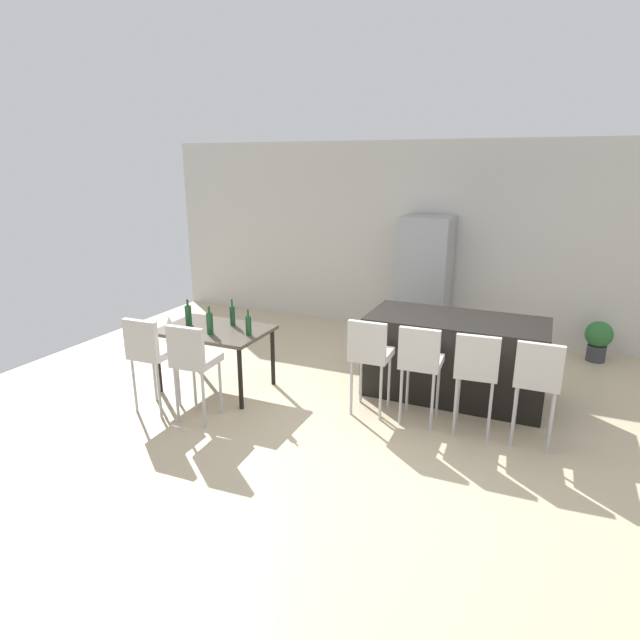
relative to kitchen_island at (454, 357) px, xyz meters
name	(u,v)px	position (x,y,z in m)	size (l,w,h in m)	color
ground_plane	(404,417)	(-0.35, -0.78, -0.46)	(10.00, 10.00, 0.00)	#C6B28E
back_wall	(463,241)	(-0.35, 2.32, 0.99)	(10.00, 0.12, 2.90)	beige
kitchen_island	(454,357)	(0.00, 0.00, 0.00)	(1.95, 0.92, 0.92)	black
bar_chair_left	(370,352)	(-0.73, -0.84, 0.24)	(0.41, 0.41, 1.05)	beige
bar_chair_middle	(420,359)	(-0.20, -0.84, 0.24)	(0.41, 0.41, 1.05)	beige
bar_chair_right	(477,367)	(0.34, -0.84, 0.24)	(0.43, 0.43, 1.05)	beige
bar_chair_far	(538,376)	(0.88, -0.84, 0.24)	(0.40, 0.40, 1.05)	beige
dining_table	(215,335)	(-2.58, -0.94, 0.21)	(1.23, 0.84, 0.74)	#4C4238
dining_chair_near	(149,350)	(-2.86, -1.72, 0.24)	(0.41, 0.41, 1.05)	beige
dining_chair_far	(193,357)	(-2.30, -1.72, 0.24)	(0.42, 0.42, 1.05)	beige
wine_bottle_middle	(248,325)	(-2.09, -0.99, 0.39)	(0.06, 0.06, 0.29)	#194723
wine_bottle_end	(210,323)	(-2.51, -1.12, 0.41)	(0.07, 0.07, 0.32)	#194723
wine_bottle_inner	(232,315)	(-2.46, -0.74, 0.40)	(0.06, 0.06, 0.32)	#194723
wine_bottle_near	(188,315)	(-2.93, -0.95, 0.40)	(0.08, 0.08, 0.31)	#194723
wine_glass_left	(169,320)	(-3.00, -1.22, 0.40)	(0.07, 0.07, 0.17)	silver
refrigerator	(424,279)	(-0.81, 1.88, 0.46)	(0.72, 0.68, 1.84)	#939699
potted_plant	(598,339)	(1.58, 1.87, -0.14)	(0.35, 0.35, 0.55)	#38383D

